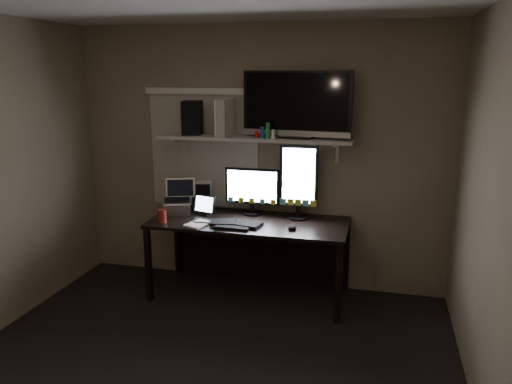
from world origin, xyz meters
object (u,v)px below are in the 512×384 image
(monitor_portrait, at_px, (299,182))
(tv, at_px, (297,105))
(laptop, at_px, (177,198))
(speaker, at_px, (192,118))
(keyboard, at_px, (236,224))
(game_console, at_px, (225,118))
(desk, at_px, (252,235))
(tablet, at_px, (205,205))
(mouse, at_px, (292,227))
(monitor_landscape, at_px, (252,191))
(cup, at_px, (162,216))

(monitor_portrait, distance_m, tv, 0.70)
(laptop, distance_m, tv, 1.43)
(laptop, bearing_deg, speaker, 30.82)
(keyboard, bearing_deg, game_console, 119.73)
(desk, height_order, speaker, speaker)
(keyboard, bearing_deg, tablet, 148.17)
(monitor_portrait, height_order, laptop, monitor_portrait)
(keyboard, distance_m, mouse, 0.51)
(monitor_landscape, xyz_separation_m, tablet, (-0.43, -0.13, -0.13))
(monitor_portrait, bearing_deg, monitor_landscape, 175.98)
(desk, relative_size, monitor_landscape, 3.45)
(monitor_landscape, xyz_separation_m, keyboard, (-0.06, -0.36, -0.21))
(desk, bearing_deg, speaker, 171.45)
(monitor_landscape, xyz_separation_m, game_console, (-0.25, -0.03, 0.69))
(laptop, bearing_deg, monitor_portrait, -13.07)
(monitor_landscape, bearing_deg, game_console, -173.17)
(mouse, distance_m, speaker, 1.41)
(cup, distance_m, game_console, 1.07)
(desk, distance_m, speaker, 1.25)
(cup, bearing_deg, monitor_portrait, 19.96)
(tablet, xyz_separation_m, cup, (-0.30, -0.31, -0.04))
(laptop, distance_m, speaker, 0.77)
(monitor_portrait, xyz_separation_m, laptop, (-1.15, -0.13, -0.19))
(keyboard, distance_m, laptop, 0.70)
(keyboard, xyz_separation_m, game_console, (-0.19, 0.34, 0.90))
(mouse, height_order, laptop, laptop)
(monitor_landscape, relative_size, tv, 0.53)
(monitor_landscape, relative_size, tablet, 2.30)
(monitor_portrait, distance_m, keyboard, 0.70)
(desk, bearing_deg, game_console, 167.14)
(keyboard, xyz_separation_m, tv, (0.47, 0.35, 1.03))
(cup, bearing_deg, mouse, 4.14)
(keyboard, xyz_separation_m, laptop, (-0.65, 0.22, 0.15))
(monitor_landscape, bearing_deg, mouse, -38.30)
(tablet, distance_m, game_console, 0.85)
(monitor_portrait, bearing_deg, laptop, -175.18)
(tablet, bearing_deg, laptop, -161.85)
(mouse, height_order, cup, cup)
(tv, bearing_deg, tablet, -166.88)
(laptop, bearing_deg, tv, -12.66)
(monitor_portrait, bearing_deg, tv, 170.99)
(keyboard, distance_m, cup, 0.68)
(desk, xyz_separation_m, tablet, (-0.45, -0.04, 0.28))
(laptop, bearing_deg, game_console, -4.85)
(desk, distance_m, cup, 0.86)
(keyboard, xyz_separation_m, tablet, (-0.37, 0.23, 0.09))
(tv, distance_m, speaker, 1.01)
(game_console, distance_m, speaker, 0.34)
(desk, relative_size, cup, 15.39)
(tablet, bearing_deg, cup, -118.47)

